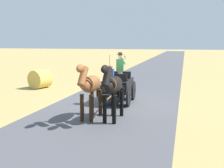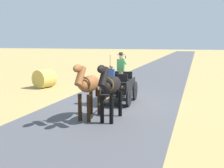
{
  "view_description": "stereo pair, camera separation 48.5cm",
  "coord_description": "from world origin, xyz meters",
  "px_view_note": "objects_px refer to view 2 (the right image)",
  "views": [
    {
      "loc": [
        -3.16,
        12.55,
        2.97
      ],
      "look_at": [
        -0.02,
        1.18,
        1.1
      ],
      "focal_mm": 42.23,
      "sensor_mm": 36.0,
      "label": 1
    },
    {
      "loc": [
        -3.63,
        12.41,
        2.97
      ],
      "look_at": [
        -0.02,
        1.18,
        1.1
      ],
      "focal_mm": 42.23,
      "sensor_mm": 36.0,
      "label": 2
    }
  ],
  "objects_px": {
    "horse_off_side": "(89,85)",
    "hay_bale": "(44,79)",
    "horse_drawn_carriage": "(119,86)",
    "horse_near_side": "(111,86)"
  },
  "relations": [
    {
      "from": "horse_drawn_carriage",
      "to": "horse_near_side",
      "type": "xyz_separation_m",
      "value": [
        -0.55,
        3.01,
        0.51
      ]
    },
    {
      "from": "horse_off_side",
      "to": "hay_bale",
      "type": "bearing_deg",
      "value": -45.7
    },
    {
      "from": "horse_off_side",
      "to": "hay_bale",
      "type": "height_order",
      "value": "horse_off_side"
    },
    {
      "from": "horse_near_side",
      "to": "horse_off_side",
      "type": "distance_m",
      "value": 0.89
    },
    {
      "from": "horse_drawn_carriage",
      "to": "hay_bale",
      "type": "xyz_separation_m",
      "value": [
        5.93,
        -2.68,
        -0.22
      ]
    },
    {
      "from": "horse_drawn_carriage",
      "to": "hay_bale",
      "type": "height_order",
      "value": "horse_drawn_carriage"
    },
    {
      "from": "horse_near_side",
      "to": "hay_bale",
      "type": "height_order",
      "value": "horse_near_side"
    },
    {
      "from": "horse_near_side",
      "to": "horse_off_side",
      "type": "xyz_separation_m",
      "value": [
        0.89,
        0.03,
        0.0
      ]
    },
    {
      "from": "horse_drawn_carriage",
      "to": "horse_off_side",
      "type": "xyz_separation_m",
      "value": [
        0.34,
        3.04,
        0.51
      ]
    },
    {
      "from": "horse_near_side",
      "to": "hay_bale",
      "type": "bearing_deg",
      "value": -41.31
    }
  ]
}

